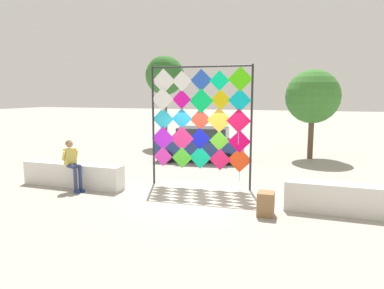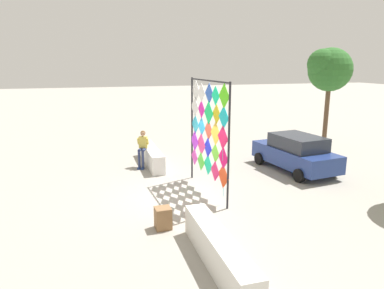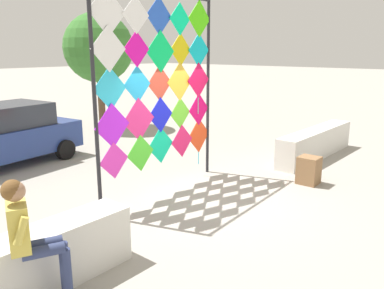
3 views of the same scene
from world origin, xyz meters
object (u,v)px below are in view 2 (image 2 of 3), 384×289
(kite_display_rack, at_px, (208,129))
(tree_far_right, at_px, (328,69))
(seated_vendor, at_px, (142,146))
(cardboard_box_large, at_px, (163,218))
(parked_car, at_px, (295,153))

(kite_display_rack, height_order, tree_far_right, tree_far_right)
(kite_display_rack, distance_m, tree_far_right, 10.03)
(seated_vendor, bearing_deg, cardboard_box_large, -3.37)
(tree_far_right, bearing_deg, kite_display_rack, -59.63)
(parked_car, relative_size, cardboard_box_large, 6.83)
(parked_car, bearing_deg, tree_far_right, 131.84)
(seated_vendor, xyz_separation_m, tree_far_right, (-1.21, 10.28, 3.29))
(kite_display_rack, distance_m, cardboard_box_large, 3.84)
(seated_vendor, height_order, cardboard_box_large, seated_vendor)
(parked_car, bearing_deg, kite_display_rack, -72.80)
(tree_far_right, bearing_deg, parked_car, -48.16)
(kite_display_rack, distance_m, seated_vendor, 4.38)
(kite_display_rack, bearing_deg, parked_car, 107.20)
(parked_car, height_order, tree_far_right, tree_far_right)
(parked_car, bearing_deg, cardboard_box_large, -59.95)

